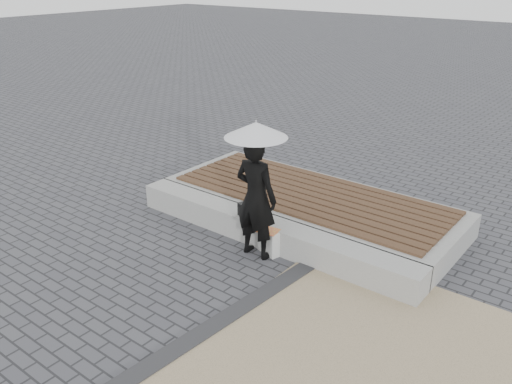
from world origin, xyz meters
TOP-DOWN VIEW (x-y plane):
  - ground at (0.00, 0.00)m, footprint 80.00×80.00m
  - edging_band at (0.75, -0.50)m, footprint 0.61×5.20m
  - seating_ledge at (0.00, 1.60)m, footprint 5.00×0.45m
  - timber_platform at (0.00, 2.80)m, footprint 5.00×2.00m
  - timber_decking at (0.00, 2.80)m, footprint 4.60×1.80m
  - woman at (0.07, 1.23)m, footprint 0.68×0.46m
  - parasol at (0.07, 1.23)m, footprint 0.88×0.88m
  - handbag at (-0.31, 1.46)m, footprint 0.31×0.19m
  - canvas_tote at (0.20, 1.38)m, footprint 0.40×0.26m
  - magazine at (0.20, 1.33)m, footprint 0.37×0.29m

SIDE VIEW (x-z plane):
  - ground at x=0.00m, z-range 0.00..0.00m
  - edging_band at x=0.75m, z-range 0.00..0.04m
  - canvas_tote at x=0.20m, z-range 0.00..0.39m
  - seating_ledge at x=0.00m, z-range 0.00..0.40m
  - timber_platform at x=0.00m, z-range 0.00..0.40m
  - magazine at x=0.20m, z-range 0.39..0.40m
  - timber_decking at x=0.00m, z-range 0.40..0.44m
  - handbag at x=-0.31m, z-range 0.40..0.61m
  - woman at x=0.07m, z-range 0.00..1.83m
  - parasol at x=0.07m, z-range 1.35..2.47m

